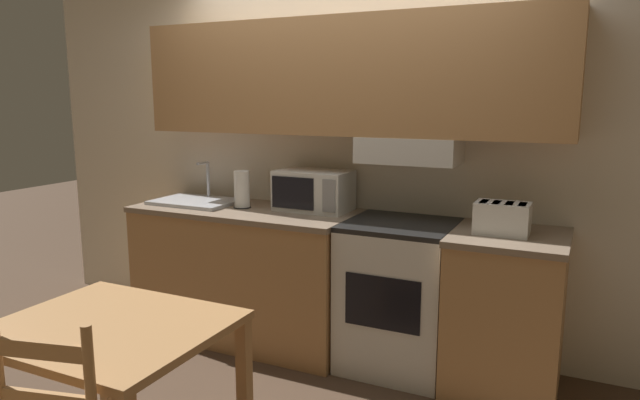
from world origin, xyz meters
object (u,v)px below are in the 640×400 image
sink_basin (196,201)px  paper_towel_roll (242,190)px  toaster (502,218)px  microwave (314,190)px  dining_table (111,348)px  stove_range (398,295)px

sink_basin → paper_towel_roll: size_ratio=2.28×
sink_basin → toaster: bearing=-0.5°
paper_towel_roll → microwave: bearing=15.3°
dining_table → paper_towel_roll: bearing=103.0°
microwave → dining_table: microwave is taller
stove_range → dining_table: bearing=-115.5°
stove_range → toaster: 0.81m
paper_towel_roll → toaster: bearing=-0.7°
sink_basin → microwave: bearing=8.7°
stove_range → paper_towel_roll: bearing=-179.2°
stove_range → microwave: bearing=169.8°
microwave → dining_table: bearing=-93.9°
microwave → sink_basin: sink_basin is taller
microwave → toaster: size_ratio=1.61×
toaster → sink_basin: size_ratio=0.52×
microwave → stove_range: bearing=-10.2°
toaster → sink_basin: 2.11m
stove_range → dining_table: (-0.76, -1.59, 0.16)m
stove_range → toaster: bearing=-3.6°
sink_basin → dining_table: sink_basin is taller
microwave → paper_towel_roll: size_ratio=1.93×
stove_range → paper_towel_roll: 1.27m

